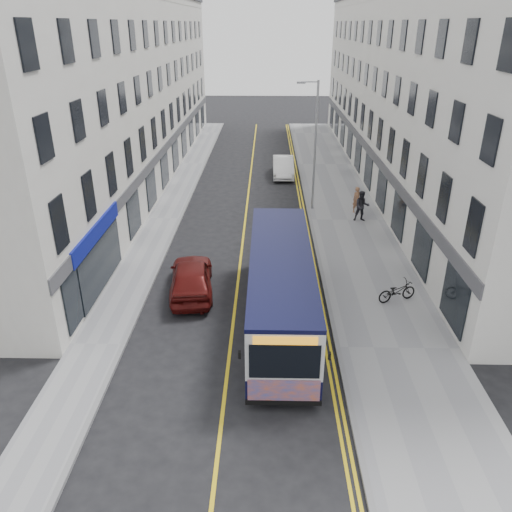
{
  "coord_description": "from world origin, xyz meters",
  "views": [
    {
      "loc": [
        1.31,
        -16.57,
        11.0
      ],
      "look_at": [
        0.86,
        3.49,
        1.6
      ],
      "focal_mm": 35.0,
      "sensor_mm": 36.0,
      "label": 1
    }
  ],
  "objects_px": {
    "city_bus": "(281,286)",
    "bicycle": "(397,291)",
    "car_maroon": "(191,277)",
    "pedestrian_far": "(362,206)",
    "pedestrian_near": "(357,200)",
    "streetlamp": "(314,142)",
    "car_white": "(283,167)"
  },
  "relations": [
    {
      "from": "streetlamp",
      "to": "pedestrian_far",
      "type": "xyz_separation_m",
      "value": [
        2.85,
        -2.14,
        -3.34
      ]
    },
    {
      "from": "bicycle",
      "to": "car_white",
      "type": "relative_size",
      "value": 0.39
    },
    {
      "from": "city_bus",
      "to": "streetlamp",
      "type": "bearing_deg",
      "value": 80.3
    },
    {
      "from": "bicycle",
      "to": "car_white",
      "type": "xyz_separation_m",
      "value": [
        -4.35,
        19.66,
        0.16
      ]
    },
    {
      "from": "bicycle",
      "to": "car_white",
      "type": "distance_m",
      "value": 20.14
    },
    {
      "from": "city_bus",
      "to": "pedestrian_far",
      "type": "xyz_separation_m",
      "value": [
        5.13,
        11.22,
        -0.61
      ]
    },
    {
      "from": "city_bus",
      "to": "bicycle",
      "type": "distance_m",
      "value": 5.4
    },
    {
      "from": "pedestrian_far",
      "to": "car_white",
      "type": "distance_m",
      "value": 10.99
    },
    {
      "from": "streetlamp",
      "to": "car_maroon",
      "type": "relative_size",
      "value": 1.74
    },
    {
      "from": "car_maroon",
      "to": "bicycle",
      "type": "bearing_deg",
      "value": 168.53
    },
    {
      "from": "bicycle",
      "to": "pedestrian_near",
      "type": "bearing_deg",
      "value": -20.47
    },
    {
      "from": "car_white",
      "to": "car_maroon",
      "type": "xyz_separation_m",
      "value": [
        -4.58,
        -18.92,
        0.04
      ]
    },
    {
      "from": "streetlamp",
      "to": "car_white",
      "type": "bearing_deg",
      "value": 101.36
    },
    {
      "from": "pedestrian_near",
      "to": "car_maroon",
      "type": "xyz_separation_m",
      "value": [
        -8.99,
        -10.41,
        -0.15
      ]
    },
    {
      "from": "pedestrian_near",
      "to": "car_maroon",
      "type": "distance_m",
      "value": 13.75
    },
    {
      "from": "streetlamp",
      "to": "pedestrian_far",
      "type": "relative_size",
      "value": 4.32
    },
    {
      "from": "bicycle",
      "to": "pedestrian_near",
      "type": "height_order",
      "value": "pedestrian_near"
    },
    {
      "from": "pedestrian_far",
      "to": "car_white",
      "type": "xyz_separation_m",
      "value": [
        -4.44,
        10.04,
        -0.3
      ]
    },
    {
      "from": "pedestrian_near",
      "to": "car_maroon",
      "type": "bearing_deg",
      "value": -147.35
    },
    {
      "from": "city_bus",
      "to": "bicycle",
      "type": "bearing_deg",
      "value": 17.63
    },
    {
      "from": "pedestrian_near",
      "to": "streetlamp",
      "type": "bearing_deg",
      "value": 151.3
    },
    {
      "from": "pedestrian_near",
      "to": "car_white",
      "type": "height_order",
      "value": "pedestrian_near"
    },
    {
      "from": "car_maroon",
      "to": "pedestrian_far",
      "type": "bearing_deg",
      "value": -142.18
    },
    {
      "from": "bicycle",
      "to": "pedestrian_near",
      "type": "distance_m",
      "value": 11.15
    },
    {
      "from": "pedestrian_near",
      "to": "pedestrian_far",
      "type": "distance_m",
      "value": 1.54
    },
    {
      "from": "streetlamp",
      "to": "bicycle",
      "type": "distance_m",
      "value": 12.66
    },
    {
      "from": "city_bus",
      "to": "bicycle",
      "type": "relative_size",
      "value": 5.86
    },
    {
      "from": "pedestrian_far",
      "to": "car_white",
      "type": "bearing_deg",
      "value": 114.07
    },
    {
      "from": "car_white",
      "to": "car_maroon",
      "type": "relative_size",
      "value": 0.99
    },
    {
      "from": "streetlamp",
      "to": "pedestrian_far",
      "type": "distance_m",
      "value": 4.88
    },
    {
      "from": "pedestrian_near",
      "to": "city_bus",
      "type": "bearing_deg",
      "value": -128.34
    },
    {
      "from": "pedestrian_far",
      "to": "city_bus",
      "type": "bearing_deg",
      "value": -114.36
    }
  ]
}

